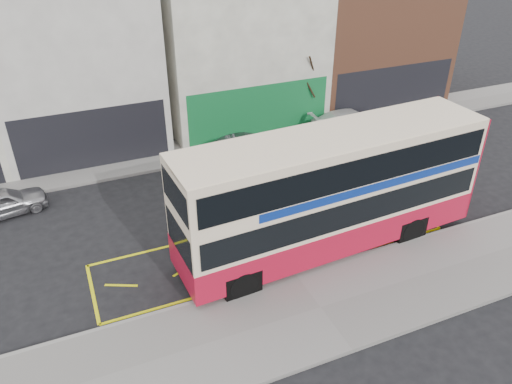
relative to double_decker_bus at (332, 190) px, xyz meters
name	(u,v)px	position (x,y,z in m)	size (l,w,h in m)	color
ground	(290,270)	(-2.08, -0.83, -2.54)	(120.00, 120.00, 0.00)	black
pavement	(320,309)	(-2.08, -3.13, -2.47)	(40.00, 4.00, 0.15)	gray
kerb	(295,274)	(-2.08, -1.20, -2.47)	(40.00, 0.15, 0.15)	gray
far_pavement	(201,149)	(-2.08, 10.17, -2.47)	(50.00, 3.00, 0.15)	gray
road_markings	(272,246)	(-2.08, 0.77, -2.54)	(14.00, 3.40, 0.01)	#F2F00C
terrace_left	(71,45)	(-7.58, 14.16, 2.78)	(8.00, 8.01, 11.80)	silver
terrace_green_shop	(233,34)	(1.42, 14.16, 2.53)	(9.00, 8.01, 11.30)	white
terrace_right	(363,28)	(10.42, 14.16, 2.03)	(9.00, 8.01, 10.30)	#99593D
double_decker_bus	(332,190)	(0.00, 0.00, 0.00)	(12.23, 3.44, 4.84)	#FFE6C2
bus_stop_post	(243,246)	(-4.12, -1.22, -0.54)	(0.77, 0.13, 3.10)	black
car_silver	(3,202)	(-11.91, 7.44, -1.93)	(1.45, 3.59, 1.22)	#ACACB0
car_grey	(250,151)	(-0.23, 7.64, -1.80)	(1.57, 4.50, 1.48)	#42464A
car_white	(351,122)	(6.61, 8.84, -1.83)	(1.99, 4.89, 1.42)	white
street_tree_right	(305,62)	(4.49, 10.90, 1.41)	(2.68, 2.68, 5.79)	#342417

